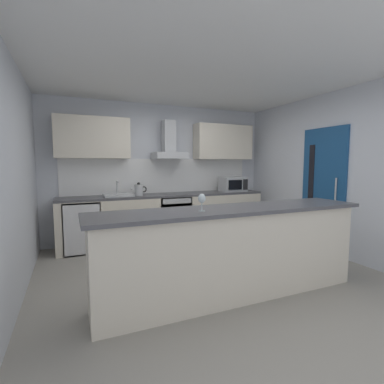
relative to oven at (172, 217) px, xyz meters
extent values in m
cube|color=gray|center=(-0.09, -1.65, -0.47)|extent=(5.36, 4.99, 0.02)
cube|color=white|center=(-0.09, -1.65, 2.15)|extent=(5.36, 4.99, 0.02)
cube|color=silver|center=(-0.09, 0.41, 0.84)|extent=(5.36, 0.12, 2.60)
cube|color=silver|center=(-2.33, -1.65, 0.84)|extent=(0.12, 4.99, 2.60)
cube|color=silver|center=(2.15, -1.65, 0.84)|extent=(0.12, 4.99, 2.60)
cube|color=white|center=(-0.09, 0.33, 0.77)|extent=(3.71, 0.02, 0.66)
cube|color=beige|center=(-0.09, 0.03, -0.03)|extent=(3.84, 0.60, 0.86)
cube|color=#4C4C51|center=(-0.09, 0.03, 0.42)|extent=(3.84, 0.60, 0.04)
cube|color=beige|center=(-0.14, -2.41, 0.02)|extent=(3.01, 0.52, 0.95)
cube|color=#4C4C51|center=(-0.14, -2.41, 0.51)|extent=(3.11, 0.64, 0.04)
cube|color=beige|center=(-1.37, 0.18, 1.45)|extent=(1.23, 0.32, 0.70)
cube|color=beige|center=(1.19, 0.18, 1.45)|extent=(1.23, 0.32, 0.70)
cube|color=navy|center=(2.08, -1.60, 0.56)|extent=(0.04, 0.85, 2.05)
cube|color=black|center=(2.05, -1.37, 0.67)|extent=(0.01, 0.11, 1.31)
cylinder|color=#B7BABC|center=(2.04, -1.88, 0.56)|extent=(0.03, 0.03, 0.45)
cube|color=slate|center=(0.00, 0.01, 0.00)|extent=(0.60, 0.56, 0.80)
cube|color=black|center=(0.00, -0.29, -0.06)|extent=(0.50, 0.02, 0.48)
cube|color=#B7BABC|center=(0.00, -0.29, 0.34)|extent=(0.54, 0.02, 0.09)
cylinder|color=#B7BABC|center=(0.00, -0.32, 0.18)|extent=(0.49, 0.02, 0.02)
cube|color=white|center=(-1.60, 0.01, -0.04)|extent=(0.58, 0.56, 0.85)
cube|color=silver|center=(-1.60, -0.28, -0.04)|extent=(0.55, 0.02, 0.80)
cylinder|color=#B7BABC|center=(-1.38, -0.30, 0.01)|extent=(0.02, 0.02, 0.38)
cube|color=#B7BABC|center=(1.32, -0.02, 0.59)|extent=(0.50, 0.36, 0.30)
cube|color=black|center=(1.26, -0.21, 0.59)|extent=(0.30, 0.02, 0.19)
cube|color=black|center=(1.50, -0.21, 0.59)|extent=(0.10, 0.01, 0.21)
cube|color=silver|center=(-0.99, 0.01, 0.46)|extent=(0.50, 0.40, 0.04)
cylinder|color=#B7BABC|center=(-0.99, 0.13, 0.57)|extent=(0.03, 0.03, 0.26)
cylinder|color=#B7BABC|center=(-0.99, 0.05, 0.69)|extent=(0.03, 0.16, 0.03)
cylinder|color=#B7BABC|center=(-0.64, -0.03, 0.54)|extent=(0.15, 0.15, 0.20)
sphere|color=black|center=(-0.64, -0.03, 0.65)|extent=(0.06, 0.06, 0.06)
cone|color=#B7BABC|center=(-0.74, -0.03, 0.58)|extent=(0.09, 0.04, 0.07)
torus|color=black|center=(-0.55, -0.03, 0.55)|extent=(0.11, 0.02, 0.11)
cube|color=#B7BABC|center=(0.00, 0.11, 1.16)|extent=(0.62, 0.45, 0.12)
cube|color=#B7BABC|center=(0.00, 0.16, 1.52)|extent=(0.22, 0.22, 0.60)
cylinder|color=silver|center=(-0.55, -2.47, 0.53)|extent=(0.07, 0.07, 0.01)
cylinder|color=silver|center=(-0.55, -2.47, 0.58)|extent=(0.01, 0.01, 0.09)
ellipsoid|color=silver|center=(-0.55, -2.47, 0.66)|extent=(0.08, 0.08, 0.10)
camera|label=1|loc=(-1.75, -5.01, 1.01)|focal=26.48mm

